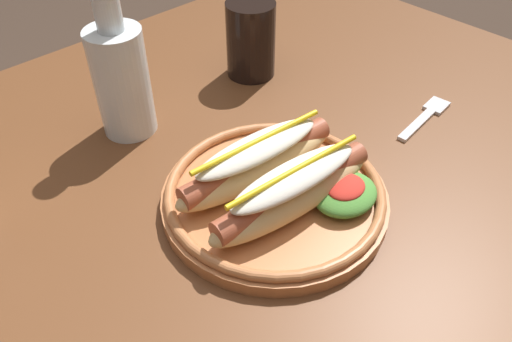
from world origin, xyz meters
The scene contains 5 objects.
dining_table centered at (0.00, 0.00, 0.63)m, with size 1.22×0.83×0.74m.
hot_dog_plate centered at (0.03, -0.09, 0.77)m, with size 0.25×0.25×0.08m.
fork centered at (0.30, -0.12, 0.74)m, with size 0.12×0.03×0.00m.
soda_cup centered at (0.21, 0.14, 0.80)m, with size 0.07×0.07×0.11m, color black.
glass_bottle centered at (-0.01, 0.15, 0.82)m, with size 0.07×0.07×0.21m.
Camera 1 is at (-0.26, -0.36, 1.15)m, focal length 35.14 mm.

